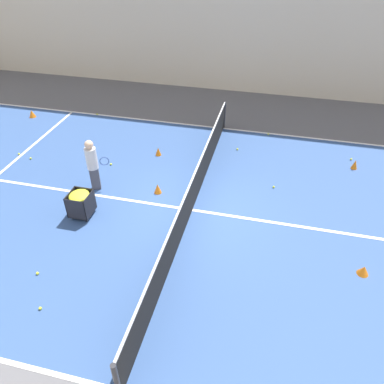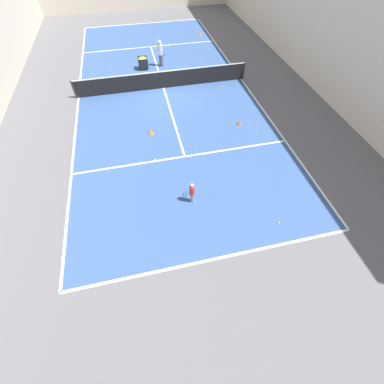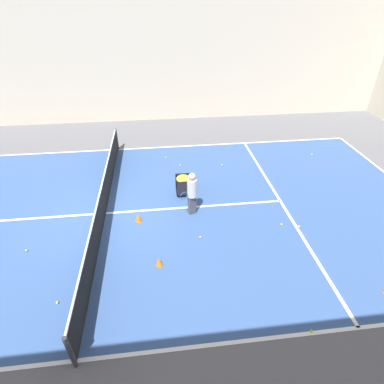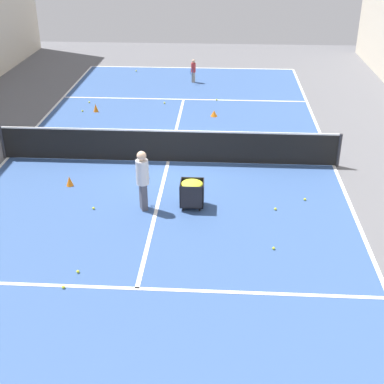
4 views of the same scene
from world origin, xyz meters
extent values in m
plane|color=#5B5B60|center=(0.00, 0.00, 0.00)|extent=(35.81, 35.81, 0.00)
cube|color=#335189|center=(0.00, 0.00, 0.00)|extent=(10.45, 23.82, 0.00)
cube|color=white|center=(0.00, -11.91, 0.01)|extent=(10.45, 0.10, 0.00)
cube|color=white|center=(0.00, 11.91, 0.01)|extent=(10.45, 0.10, 0.00)
cube|color=white|center=(-5.22, 0.00, 0.01)|extent=(0.10, 23.82, 0.00)
cube|color=white|center=(5.22, 0.00, 0.01)|extent=(0.10, 23.82, 0.00)
cube|color=white|center=(0.00, -6.55, 0.01)|extent=(10.45, 0.10, 0.00)
cube|color=white|center=(0.00, 6.55, 0.01)|extent=(10.45, 0.10, 0.00)
cube|color=white|center=(0.00, 0.00, 0.01)|extent=(0.10, 13.10, 0.00)
cylinder|color=#2D2D33|center=(-5.32, 0.00, 0.54)|extent=(0.10, 0.10, 1.07)
cylinder|color=#2D2D33|center=(5.32, 0.00, 0.54)|extent=(0.10, 0.10, 1.07)
cube|color=black|center=(0.00, 0.00, 0.52)|extent=(10.55, 0.03, 1.00)
cube|color=white|center=(0.00, 0.00, 1.05)|extent=(10.55, 0.04, 0.05)
cube|color=gray|center=(-0.26, -9.24, 0.24)|extent=(0.16, 0.20, 0.48)
cylinder|color=#B22D2D|center=(-0.26, -9.24, 0.70)|extent=(0.28, 0.28, 0.43)
sphere|color=tan|center=(-0.26, -9.24, 0.99)|extent=(0.16, 0.16, 0.16)
torus|color=#2D478C|center=(-0.19, -8.96, 0.59)|extent=(0.14, 0.27, 0.28)
cube|color=#4C4C56|center=(0.34, 3.11, 0.37)|extent=(0.25, 0.31, 0.75)
cylinder|color=silver|center=(0.34, 3.11, 1.08)|extent=(0.44, 0.44, 0.67)
sphere|color=beige|center=(0.34, 3.11, 1.54)|extent=(0.25, 0.25, 0.25)
torus|color=#2D478C|center=(0.52, 2.81, 0.92)|extent=(0.14, 0.27, 0.28)
cube|color=black|center=(-0.94, 2.92, 0.11)|extent=(0.62, 0.58, 0.02)
cube|color=black|center=(-0.94, 2.64, 0.43)|extent=(0.62, 0.02, 0.64)
cube|color=black|center=(-0.94, 3.20, 0.43)|extent=(0.62, 0.02, 0.64)
cube|color=black|center=(-1.24, 2.92, 0.43)|extent=(0.02, 0.58, 0.64)
cube|color=black|center=(-0.64, 2.92, 0.43)|extent=(0.02, 0.58, 0.64)
ellipsoid|color=yellow|center=(-0.94, 2.92, 0.69)|extent=(0.58, 0.54, 0.16)
cylinder|color=black|center=(-1.16, 2.72, 0.06)|extent=(0.05, 0.05, 0.11)
cylinder|color=black|center=(-0.72, 2.72, 0.06)|extent=(0.05, 0.05, 0.11)
cylinder|color=black|center=(-1.16, 3.12, 0.06)|extent=(0.05, 0.05, 0.11)
cylinder|color=black|center=(-0.72, 3.12, 0.06)|extent=(0.05, 0.05, 0.11)
cone|color=orange|center=(-1.35, -4.46, 0.12)|extent=(0.27, 0.27, 0.24)
cone|color=orange|center=(3.39, -4.72, 0.16)|extent=(0.20, 0.20, 0.32)
cone|color=orange|center=(2.68, 1.87, 0.15)|extent=(0.21, 0.21, 0.29)
cone|color=orange|center=(0.57, 1.20, 0.15)|extent=(0.23, 0.23, 0.30)
cone|color=orange|center=(4.38, 7.91, 0.15)|extent=(0.27, 0.27, 0.30)
sphere|color=yellow|center=(-4.02, 2.37, 0.04)|extent=(0.07, 0.07, 0.07)
sphere|color=yellow|center=(-1.42, -6.47, 0.04)|extent=(0.07, 0.07, 0.07)
sphere|color=yellow|center=(1.65, -2.20, 0.04)|extent=(0.07, 0.07, 0.07)
sphere|color=yellow|center=(2.74, -11.05, 0.04)|extent=(0.07, 0.07, 0.07)
sphere|color=yellow|center=(3.92, -5.82, 0.04)|extent=(0.07, 0.07, 0.07)
sphere|color=yellow|center=(3.93, -4.69, 0.04)|extent=(0.07, 0.07, 0.07)
sphere|color=yellow|center=(0.20, 12.50, 0.04)|extent=(0.07, 0.07, 0.07)
sphere|color=yellow|center=(-3.17, 2.97, 0.04)|extent=(0.07, 0.07, 0.07)
sphere|color=yellow|center=(-2.98, 4.88, 0.04)|extent=(0.07, 0.07, 0.07)
sphere|color=yellow|center=(1.55, 6.64, 0.04)|extent=(0.07, 0.07, 0.07)
sphere|color=yellow|center=(5.10, -1.78, 0.04)|extent=(0.07, 0.07, 0.07)
sphere|color=yellow|center=(1.38, 6.07, 0.04)|extent=(0.07, 0.07, 0.07)
sphere|color=yellow|center=(0.75, -5.91, 0.04)|extent=(0.07, 0.07, 0.07)
sphere|color=yellow|center=(5.19, 5.38, 0.04)|extent=(0.07, 0.07, 0.07)
sphere|color=yellow|center=(1.68, 3.22, 0.04)|extent=(0.07, 0.07, 0.07)
sphere|color=yellow|center=(3.68, -0.79, 0.04)|extent=(0.07, 0.07, 0.07)
sphere|color=yellow|center=(-3.54, 9.47, 0.04)|extent=(0.07, 0.07, 0.07)
camera|label=1|loc=(-8.05, -1.95, 6.81)|focal=35.00mm
camera|label=2|loc=(-1.70, -15.51, 8.42)|focal=24.00mm
camera|label=3|loc=(8.82, 2.11, 6.72)|focal=28.00mm
camera|label=4|loc=(-1.71, 15.51, 6.96)|focal=50.00mm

